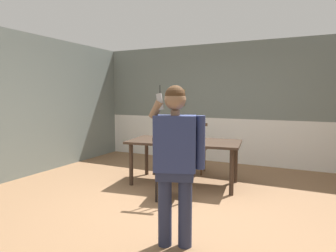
% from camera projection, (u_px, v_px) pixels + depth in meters
% --- Properties ---
extents(ground_plane, '(6.98, 6.98, 0.00)m').
position_uv_depth(ground_plane, '(172.00, 204.00, 4.20)').
color(ground_plane, '#846042').
extents(room_back_partition, '(6.34, 0.17, 2.72)m').
position_uv_depth(room_back_partition, '(227.00, 106.00, 6.74)').
color(room_back_partition, slate).
rests_on(room_back_partition, ground_plane).
extents(room_left_partition, '(0.13, 5.97, 2.72)m').
position_uv_depth(room_left_partition, '(17.00, 106.00, 5.44)').
color(room_left_partition, slate).
rests_on(room_left_partition, ground_plane).
extents(dining_table, '(2.01, 1.17, 0.76)m').
position_uv_depth(dining_table, '(184.00, 145.00, 5.11)').
color(dining_table, '#38281E').
rests_on(dining_table, ground_plane).
extents(chair_near_window, '(0.50, 0.50, 0.98)m').
position_uv_depth(chair_near_window, '(195.00, 148.00, 5.93)').
color(chair_near_window, '#513823').
rests_on(chair_near_window, ground_plane).
extents(chair_by_doorway, '(0.52, 0.52, 0.95)m').
position_uv_depth(chair_by_doorway, '(170.00, 170.00, 4.33)').
color(chair_by_doorway, black).
rests_on(chair_by_doorway, ground_plane).
extents(person_figure, '(0.54, 0.35, 1.64)m').
position_uv_depth(person_figure, '(176.00, 156.00, 2.95)').
color(person_figure, '#282E49').
rests_on(person_figure, ground_plane).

